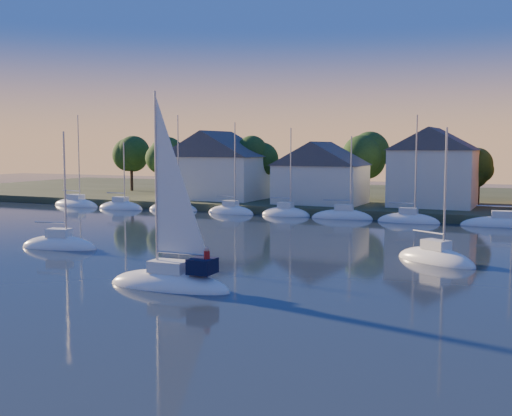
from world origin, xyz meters
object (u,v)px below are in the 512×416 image
Objects in this scene: clubhouse_west at (217,164)px; drifting_sailboat_right at (436,261)px; drifting_sailboat_left at (59,247)px; clubhouse_centre at (321,172)px; hero_sailboat at (171,279)px; clubhouse_east at (433,166)px.

clubhouse_west is 1.25× the size of drifting_sailboat_right.
drifting_sailboat_left is 0.99× the size of drifting_sailboat_right.
drifting_sailboat_left is at bearing -104.11° from clubhouse_centre.
hero_sailboat reaches higher than clubhouse_centre.
clubhouse_west is 53.68m from hero_sailboat.
drifting_sailboat_left is (-9.65, -38.38, -5.04)m from clubhouse_centre.
clubhouse_west is 1.18× the size of clubhouse_centre.
clubhouse_centre is at bearing 151.57° from drifting_sailboat_right.
clubhouse_east is 34.78m from drifting_sailboat_right.
drifting_sailboat_right is (19.95, -31.75, -5.04)m from clubhouse_centre.
clubhouse_east is at bearing 1.91° from clubhouse_west.
hero_sailboat is 20.22m from drifting_sailboat_right.
clubhouse_east reaches higher than clubhouse_west.
clubhouse_east is at bearing 8.13° from clubhouse_centre.
clubhouse_east is at bearing -99.96° from hero_sailboat.
clubhouse_centre is at bearing -3.58° from clubhouse_west.
clubhouse_east reaches higher than clubhouse_centre.
clubhouse_centre is 1.10× the size of clubhouse_east.
drifting_sailboat_left is at bearing -29.89° from hero_sailboat.
clubhouse_west is at bearing -66.36° from hero_sailboat.
drifting_sailboat_left is at bearing -137.95° from drifting_sailboat_right.
clubhouse_east is (30.00, 1.00, 0.07)m from clubhouse_west.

